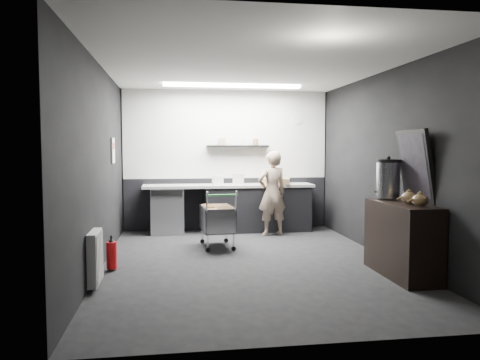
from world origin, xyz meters
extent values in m
plane|color=black|center=(0.00, 0.00, 0.00)|extent=(5.50, 5.50, 0.00)
plane|color=white|center=(0.00, 0.00, 2.70)|extent=(5.50, 5.50, 0.00)
plane|color=black|center=(0.00, 2.75, 1.35)|extent=(5.50, 0.00, 5.50)
plane|color=black|center=(0.00, -2.75, 1.35)|extent=(5.50, 0.00, 5.50)
plane|color=black|center=(-2.00, 0.00, 1.35)|extent=(0.00, 5.50, 5.50)
plane|color=black|center=(2.00, 0.00, 1.35)|extent=(0.00, 5.50, 5.50)
cube|color=silver|center=(0.00, 2.73, 1.85)|extent=(3.95, 0.02, 1.70)
cube|color=black|center=(0.00, 2.73, 0.50)|extent=(3.95, 0.02, 1.00)
cube|color=black|center=(0.20, 2.62, 1.62)|extent=(1.20, 0.22, 0.04)
cylinder|color=silver|center=(1.40, 2.72, 2.15)|extent=(0.20, 0.03, 0.20)
cube|color=white|center=(-1.98, 1.30, 1.55)|extent=(0.02, 0.30, 0.40)
cube|color=red|center=(-1.98, 1.30, 1.62)|extent=(0.02, 0.22, 0.10)
cube|color=silver|center=(-1.94, -0.90, 0.35)|extent=(0.10, 0.50, 0.60)
cube|color=white|center=(0.00, 1.85, 2.67)|extent=(2.40, 0.20, 0.04)
cube|color=black|center=(0.55, 2.42, 0.42)|extent=(2.00, 0.56, 0.85)
cube|color=#A3A39F|center=(0.00, 2.42, 0.88)|extent=(3.20, 0.60, 0.05)
cube|color=#9EA0A5|center=(-1.15, 2.42, 0.42)|extent=(0.60, 0.58, 0.85)
cube|color=black|center=(-1.15, 2.12, 0.78)|extent=(0.56, 0.02, 0.10)
imported|color=#BCAD95|center=(0.74, 1.97, 0.77)|extent=(0.63, 0.49, 1.54)
cube|color=silver|center=(-0.35, 1.08, 0.27)|extent=(0.53, 0.78, 0.02)
cube|color=silver|center=(-0.58, 1.08, 0.46)|extent=(0.07, 0.75, 0.40)
cube|color=silver|center=(-0.12, 1.08, 0.46)|extent=(0.07, 0.75, 0.40)
cube|color=silver|center=(-0.35, 0.71, 0.46)|extent=(0.48, 0.05, 0.40)
cube|color=silver|center=(-0.35, 1.44, 0.46)|extent=(0.48, 0.05, 0.40)
cylinder|color=silver|center=(-0.55, 0.74, 0.15)|extent=(0.02, 0.02, 0.26)
cylinder|color=silver|center=(-0.15, 0.74, 0.15)|extent=(0.02, 0.02, 0.26)
cylinder|color=silver|center=(-0.55, 1.41, 0.15)|extent=(0.02, 0.02, 0.26)
cylinder|color=silver|center=(-0.15, 1.41, 0.15)|extent=(0.02, 0.02, 0.26)
cylinder|color=#227F2E|center=(-0.35, 0.65, 0.88)|extent=(0.48, 0.06, 0.03)
cube|color=brown|center=(-0.45, 1.16, 0.45)|extent=(0.23, 0.28, 0.33)
cube|color=brown|center=(-0.23, 0.97, 0.43)|extent=(0.21, 0.26, 0.30)
cylinder|color=black|center=(-0.55, 0.74, 0.04)|extent=(0.07, 0.03, 0.07)
cylinder|color=black|center=(-0.55, 1.41, 0.04)|extent=(0.07, 0.03, 0.07)
cylinder|color=black|center=(-0.15, 0.74, 0.04)|extent=(0.07, 0.03, 0.07)
cylinder|color=black|center=(-0.15, 1.41, 0.04)|extent=(0.07, 0.03, 0.07)
cube|color=black|center=(1.75, -0.94, 0.46)|extent=(0.46, 1.22, 0.91)
cylinder|color=silver|center=(1.75, -0.54, 1.17)|extent=(0.30, 0.30, 0.47)
cylinder|color=black|center=(1.75, -0.54, 1.42)|extent=(0.30, 0.30, 0.04)
sphere|color=black|center=(1.75, -0.54, 1.46)|extent=(0.05, 0.05, 0.05)
ellipsoid|color=brown|center=(1.75, -1.09, 1.00)|extent=(0.18, 0.18, 0.15)
ellipsoid|color=brown|center=(1.75, -1.35, 1.00)|extent=(0.18, 0.18, 0.15)
cube|color=black|center=(1.94, -0.89, 1.37)|extent=(0.21, 0.71, 0.91)
cube|color=black|center=(1.92, -0.89, 1.37)|extent=(0.15, 0.61, 0.78)
cylinder|color=red|center=(-1.85, -0.15, 0.20)|extent=(0.13, 0.13, 0.35)
cone|color=black|center=(-1.85, -0.15, 0.40)|extent=(0.09, 0.09, 0.05)
cylinder|color=black|center=(-1.85, -0.15, 0.43)|extent=(0.03, 0.03, 0.05)
cube|color=#987551|center=(0.88, 2.37, 0.96)|extent=(0.64, 0.54, 0.11)
cylinder|color=beige|center=(0.18, 2.42, 1.01)|extent=(0.22, 0.22, 0.22)
cube|color=silver|center=(-0.21, 2.37, 0.98)|extent=(0.21, 0.17, 0.17)
camera|label=1|loc=(-1.07, -6.32, 1.60)|focal=35.00mm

